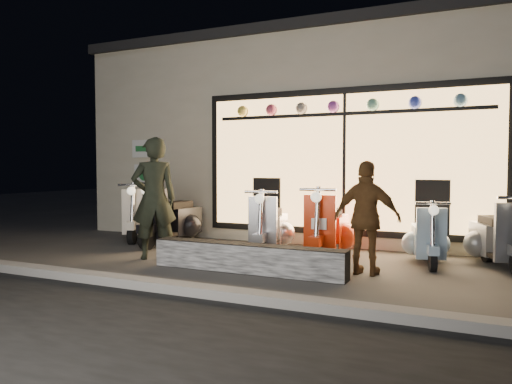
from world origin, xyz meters
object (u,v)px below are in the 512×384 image
Objects in this scene: woman at (367,218)px; man at (154,198)px; graffiti_barrier at (247,258)px; scooter_red at (329,229)px; scooter_silver at (270,227)px.

man is at bearing 7.23° from woman.
man is 1.25× the size of woman.
scooter_red reaches higher than graffiti_barrier.
scooter_red is 1.46m from woman.
graffiti_barrier is 1.83× the size of woman.
woman reaches higher than graffiti_barrier.
graffiti_barrier is 1.84× the size of scooter_red.
scooter_red is at bearing -49.30° from woman.
scooter_red is 0.99× the size of woman.
man is at bearing 170.01° from graffiti_barrier.
man reaches higher than woman.
scooter_silver is 0.95× the size of scooter_red.
graffiti_barrier is at bearing -87.82° from scooter_silver.
man reaches higher than scooter_silver.
scooter_silver is (-0.39, 1.69, 0.22)m from graffiti_barrier.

